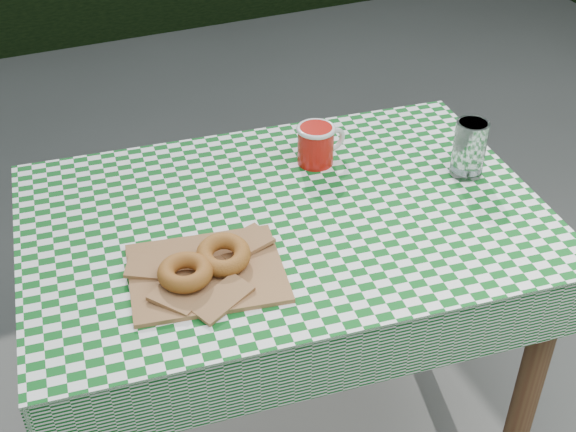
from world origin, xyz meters
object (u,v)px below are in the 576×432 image
Objects in this scene: paper_bag at (206,272)px; drinking_glass at (469,149)px; coffee_mug at (316,145)px; table at (285,340)px.

paper_bag is 0.68m from drinking_glass.
coffee_mug is 0.35m from drinking_glass.
table is at bearing 29.84° from paper_bag.
paper_bag is at bearing -144.47° from table.
coffee_mug is at bearing 53.99° from table.
coffee_mug is (0.15, 0.17, 0.43)m from table.
paper_bag is 1.75× the size of coffee_mug.
coffee_mug is (0.36, 0.29, 0.04)m from paper_bag.
drinking_glass reaches higher than coffee_mug.
paper_bag reaches higher than table.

